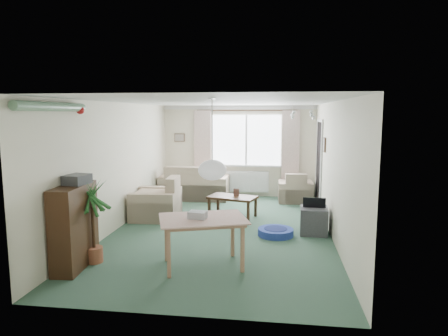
# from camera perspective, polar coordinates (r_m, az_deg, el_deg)

# --- Properties ---
(ground) EXTENTS (6.50, 6.50, 0.00)m
(ground) POSITION_cam_1_polar(r_m,az_deg,el_deg) (7.63, -0.30, -8.89)
(ground) COLOR #335543
(window) EXTENTS (1.80, 0.03, 1.30)m
(window) POSITION_cam_1_polar(r_m,az_deg,el_deg) (10.53, 3.21, 4.01)
(window) COLOR white
(curtain_rod) EXTENTS (2.60, 0.03, 0.03)m
(curtain_rod) POSITION_cam_1_polar(r_m,az_deg,el_deg) (10.42, 3.21, 8.21)
(curtain_rod) COLOR black
(curtain_left) EXTENTS (0.45, 0.08, 2.00)m
(curtain_left) POSITION_cam_1_polar(r_m,az_deg,el_deg) (10.60, -3.06, 2.79)
(curtain_left) COLOR beige
(curtain_right) EXTENTS (0.45, 0.08, 2.00)m
(curtain_right) POSITION_cam_1_polar(r_m,az_deg,el_deg) (10.42, 9.48, 2.61)
(curtain_right) COLOR beige
(radiator) EXTENTS (1.20, 0.10, 0.55)m
(radiator) POSITION_cam_1_polar(r_m,az_deg,el_deg) (10.62, 3.15, -1.94)
(radiator) COLOR white
(doorway) EXTENTS (0.03, 0.95, 2.00)m
(doorway) POSITION_cam_1_polar(r_m,az_deg,el_deg) (9.57, 13.42, 0.42)
(doorway) COLOR black
(pendant_lamp) EXTENTS (0.36, 0.36, 0.36)m
(pendant_lamp) POSITION_cam_1_polar(r_m,az_deg,el_deg) (5.06, -1.68, -0.29)
(pendant_lamp) COLOR white
(tinsel_garland) EXTENTS (1.60, 1.60, 0.12)m
(tinsel_garland) POSITION_cam_1_polar(r_m,az_deg,el_deg) (5.75, -23.28, 8.05)
(tinsel_garland) COLOR #196626
(bauble_cluster_a) EXTENTS (0.20, 0.20, 0.20)m
(bauble_cluster_a) POSITION_cam_1_polar(r_m,az_deg,el_deg) (8.15, 9.76, 7.88)
(bauble_cluster_a) COLOR silver
(bauble_cluster_b) EXTENTS (0.20, 0.20, 0.20)m
(bauble_cluster_b) POSITION_cam_1_polar(r_m,az_deg,el_deg) (6.97, 12.60, 7.84)
(bauble_cluster_b) COLOR silver
(wall_picture_back) EXTENTS (0.28, 0.03, 0.22)m
(wall_picture_back) POSITION_cam_1_polar(r_m,az_deg,el_deg) (10.81, -6.37, 4.34)
(wall_picture_back) COLOR brown
(wall_picture_right) EXTENTS (0.03, 0.24, 0.30)m
(wall_picture_right) POSITION_cam_1_polar(r_m,az_deg,el_deg) (8.52, 14.17, 3.24)
(wall_picture_right) COLOR brown
(sofa) EXTENTS (1.76, 0.96, 0.87)m
(sofa) POSITION_cam_1_polar(r_m,az_deg,el_deg) (10.36, -4.23, -1.99)
(sofa) COLOR tan
(sofa) RESTS_ON ground
(armchair_corner) EXTENTS (0.84, 0.80, 0.74)m
(armchair_corner) POSITION_cam_1_polar(r_m,az_deg,el_deg) (10.14, 10.15, -2.67)
(armchair_corner) COLOR tan
(armchair_corner) RESTS_ON ground
(armchair_left) EXTENTS (0.99, 1.03, 0.88)m
(armchair_left) POSITION_cam_1_polar(r_m,az_deg,el_deg) (8.51, -9.71, -4.18)
(armchair_left) COLOR tan
(armchair_left) RESTS_ON ground
(coffee_table) EXTENTS (1.10, 0.81, 0.44)m
(coffee_table) POSITION_cam_1_polar(r_m,az_deg,el_deg) (8.56, 1.22, -5.51)
(coffee_table) COLOR black
(coffee_table) RESTS_ON ground
(photo_frame) EXTENTS (0.12, 0.04, 0.16)m
(photo_frame) POSITION_cam_1_polar(r_m,az_deg,el_deg) (8.53, 1.76, -3.49)
(photo_frame) COLOR brown
(photo_frame) RESTS_ON coffee_table
(bookshelf) EXTENTS (0.40, 0.99, 1.19)m
(bookshelf) POSITION_cam_1_polar(r_m,az_deg,el_deg) (6.13, -20.60, -7.81)
(bookshelf) COLOR black
(bookshelf) RESTS_ON ground
(hifi_box) EXTENTS (0.33, 0.39, 0.14)m
(hifi_box) POSITION_cam_1_polar(r_m,az_deg,el_deg) (6.06, -20.27, -1.54)
(hifi_box) COLOR #38393D
(hifi_box) RESTS_ON bookshelf
(houseplant) EXTENTS (0.66, 0.66, 1.24)m
(houseplant) POSITION_cam_1_polar(r_m,az_deg,el_deg) (6.20, -18.22, -7.27)
(houseplant) COLOR #216135
(houseplant) RESTS_ON ground
(dining_table) EXTENTS (1.29, 1.06, 0.70)m
(dining_table) POSITION_cam_1_polar(r_m,az_deg,el_deg) (5.84, -3.03, -10.63)
(dining_table) COLOR #AF7A5F
(dining_table) RESTS_ON ground
(gift_box) EXTENTS (0.27, 0.21, 0.12)m
(gift_box) POSITION_cam_1_polar(r_m,az_deg,el_deg) (5.71, -3.79, -6.79)
(gift_box) COLOR #AFB0BA
(gift_box) RESTS_ON dining_table
(tv_cube) EXTENTS (0.51, 0.56, 0.49)m
(tv_cube) POSITION_cam_1_polar(r_m,az_deg,el_deg) (7.57, 12.70, -7.32)
(tv_cube) COLOR #3A3A3F
(tv_cube) RESTS_ON ground
(pet_bed) EXTENTS (0.79, 0.79, 0.13)m
(pet_bed) POSITION_cam_1_polar(r_m,az_deg,el_deg) (7.36, 7.39, -9.07)
(pet_bed) COLOR navy
(pet_bed) RESTS_ON ground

